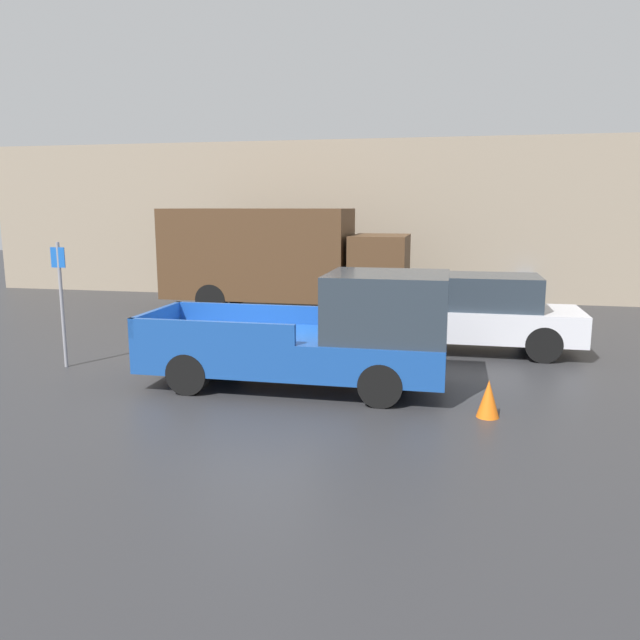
# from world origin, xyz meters

# --- Properties ---
(ground_plane) EXTENTS (60.00, 60.00, 0.00)m
(ground_plane) POSITION_xyz_m (0.00, 0.00, 0.00)
(ground_plane) COLOR #2D2D30
(building_wall) EXTENTS (28.00, 0.15, 5.48)m
(building_wall) POSITION_xyz_m (0.00, 10.90, 2.74)
(building_wall) COLOR gray
(building_wall) RESTS_ON ground
(pickup_truck) EXTENTS (5.39, 2.03, 2.09)m
(pickup_truck) POSITION_xyz_m (1.34, -0.24, 0.96)
(pickup_truck) COLOR #194799
(pickup_truck) RESTS_ON ground
(car) EXTENTS (4.70, 1.84, 1.72)m
(car) POSITION_xyz_m (4.03, 3.31, 0.87)
(car) COLOR silver
(car) RESTS_ON ground
(delivery_truck) EXTENTS (7.38, 2.56, 3.15)m
(delivery_truck) POSITION_xyz_m (-1.73, 7.65, 1.71)
(delivery_truck) COLOR #4C331E
(delivery_truck) RESTS_ON ground
(parking_sign) EXTENTS (0.30, 0.07, 2.53)m
(parking_sign) POSITION_xyz_m (-4.10, 0.11, 1.42)
(parking_sign) COLOR gray
(parking_sign) RESTS_ON ground
(newspaper_box) EXTENTS (0.45, 0.40, 1.00)m
(newspaper_box) POSITION_xyz_m (5.90, 10.57, 0.50)
(newspaper_box) COLOR #194CB2
(newspaper_box) RESTS_ON ground
(traffic_cone) EXTENTS (0.35, 0.35, 0.59)m
(traffic_cone) POSITION_xyz_m (4.13, -1.29, 0.30)
(traffic_cone) COLOR orange
(traffic_cone) RESTS_ON ground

